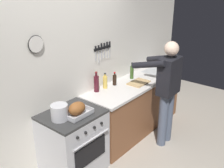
{
  "coord_description": "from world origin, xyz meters",
  "views": [
    {
      "loc": [
        -2.17,
        -1.26,
        2.48
      ],
      "look_at": [
        0.42,
        0.85,
        1.14
      ],
      "focal_mm": 42.08,
      "sensor_mm": 36.0,
      "label": 1
    }
  ],
  "objects_px": {
    "roasting_pan": "(77,110)",
    "stock_pot": "(59,112)",
    "person_cook": "(167,87)",
    "bottle_cooking_oil": "(105,82)",
    "bottle_soy_sauce": "(115,80)",
    "bottle_wine_red": "(96,83)",
    "stove": "(73,143)",
    "bottle_olive_oil": "(132,72)",
    "cutting_board": "(139,83)"
  },
  "relations": [
    {
      "from": "bottle_olive_oil",
      "to": "bottle_wine_red",
      "type": "bearing_deg",
      "value": 173.59
    },
    {
      "from": "roasting_pan",
      "to": "bottle_olive_oil",
      "type": "relative_size",
      "value": 1.26
    },
    {
      "from": "bottle_soy_sauce",
      "to": "bottle_olive_oil",
      "type": "bearing_deg",
      "value": -5.78
    },
    {
      "from": "bottle_olive_oil",
      "to": "stove",
      "type": "bearing_deg",
      "value": -174.9
    },
    {
      "from": "bottle_soy_sauce",
      "to": "stove",
      "type": "bearing_deg",
      "value": -170.82
    },
    {
      "from": "person_cook",
      "to": "cutting_board",
      "type": "bearing_deg",
      "value": -4.65
    },
    {
      "from": "roasting_pan",
      "to": "bottle_wine_red",
      "type": "xyz_separation_m",
      "value": [
        0.7,
        0.31,
        0.05
      ]
    },
    {
      "from": "person_cook",
      "to": "bottle_olive_oil",
      "type": "height_order",
      "value": "person_cook"
    },
    {
      "from": "stove",
      "to": "bottle_olive_oil",
      "type": "distance_m",
      "value": 1.61
    },
    {
      "from": "bottle_cooking_oil",
      "to": "bottle_wine_red",
      "type": "bearing_deg",
      "value": 175.17
    },
    {
      "from": "stove",
      "to": "bottle_soy_sauce",
      "type": "relative_size",
      "value": 4.2
    },
    {
      "from": "person_cook",
      "to": "bottle_wine_red",
      "type": "bearing_deg",
      "value": 34.3
    },
    {
      "from": "bottle_soy_sauce",
      "to": "bottle_olive_oil",
      "type": "height_order",
      "value": "bottle_olive_oil"
    },
    {
      "from": "stock_pot",
      "to": "cutting_board",
      "type": "relative_size",
      "value": 0.58
    },
    {
      "from": "person_cook",
      "to": "roasting_pan",
      "type": "bearing_deg",
      "value": 64.09
    },
    {
      "from": "stove",
      "to": "bottle_cooking_oil",
      "type": "xyz_separation_m",
      "value": [
        0.9,
        0.21,
        0.55
      ]
    },
    {
      "from": "stock_pot",
      "to": "bottle_soy_sauce",
      "type": "height_order",
      "value": "bottle_soy_sauce"
    },
    {
      "from": "bottle_wine_red",
      "to": "stove",
      "type": "bearing_deg",
      "value": -162.68
    },
    {
      "from": "roasting_pan",
      "to": "bottle_olive_oil",
      "type": "xyz_separation_m",
      "value": [
        1.49,
        0.22,
        0.04
      ]
    },
    {
      "from": "cutting_board",
      "to": "bottle_olive_oil",
      "type": "distance_m",
      "value": 0.27
    },
    {
      "from": "cutting_board",
      "to": "bottle_wine_red",
      "type": "relative_size",
      "value": 1.16
    },
    {
      "from": "person_cook",
      "to": "roasting_pan",
      "type": "xyz_separation_m",
      "value": [
        -1.39,
        0.49,
        0.03
      ]
    },
    {
      "from": "stock_pot",
      "to": "cutting_board",
      "type": "distance_m",
      "value": 1.59
    },
    {
      "from": "bottle_cooking_oil",
      "to": "bottle_soy_sauce",
      "type": "bearing_deg",
      "value": -9.24
    },
    {
      "from": "bottle_wine_red",
      "to": "bottle_soy_sauce",
      "type": "relative_size",
      "value": 1.45
    },
    {
      "from": "stock_pot",
      "to": "bottle_olive_oil",
      "type": "distance_m",
      "value": 1.7
    },
    {
      "from": "stock_pot",
      "to": "bottle_wine_red",
      "type": "height_order",
      "value": "bottle_wine_red"
    },
    {
      "from": "cutting_board",
      "to": "bottle_olive_oil",
      "type": "relative_size",
      "value": 1.29
    },
    {
      "from": "bottle_wine_red",
      "to": "bottle_cooking_oil",
      "type": "bearing_deg",
      "value": -4.83
    },
    {
      "from": "person_cook",
      "to": "bottle_olive_oil",
      "type": "xyz_separation_m",
      "value": [
        0.09,
        0.72,
        0.06
      ]
    },
    {
      "from": "bottle_wine_red",
      "to": "bottle_olive_oil",
      "type": "height_order",
      "value": "bottle_wine_red"
    },
    {
      "from": "stove",
      "to": "cutting_board",
      "type": "relative_size",
      "value": 2.5
    },
    {
      "from": "roasting_pan",
      "to": "bottle_soy_sauce",
      "type": "xyz_separation_m",
      "value": [
        1.07,
        0.27,
        0.01
      ]
    },
    {
      "from": "bottle_soy_sauce",
      "to": "bottle_cooking_oil",
      "type": "distance_m",
      "value": 0.2
    },
    {
      "from": "person_cook",
      "to": "bottle_olive_oil",
      "type": "distance_m",
      "value": 0.72
    },
    {
      "from": "stove",
      "to": "bottle_cooking_oil",
      "type": "bearing_deg",
      "value": 13.05
    },
    {
      "from": "bottle_wine_red",
      "to": "bottle_soy_sauce",
      "type": "xyz_separation_m",
      "value": [
        0.37,
        -0.05,
        -0.04
      ]
    },
    {
      "from": "person_cook",
      "to": "bottle_cooking_oil",
      "type": "bearing_deg",
      "value": 26.53
    },
    {
      "from": "person_cook",
      "to": "bottle_olive_oil",
      "type": "bearing_deg",
      "value": -14.03
    },
    {
      "from": "bottle_cooking_oil",
      "to": "roasting_pan",
      "type": "bearing_deg",
      "value": -161.34
    },
    {
      "from": "bottle_soy_sauce",
      "to": "cutting_board",
      "type": "bearing_deg",
      "value": -40.48
    },
    {
      "from": "person_cook",
      "to": "cutting_board",
      "type": "relative_size",
      "value": 4.61
    },
    {
      "from": "stove",
      "to": "bottle_cooking_oil",
      "type": "relative_size",
      "value": 3.68
    },
    {
      "from": "stock_pot",
      "to": "bottle_soy_sauce",
      "type": "relative_size",
      "value": 0.97
    },
    {
      "from": "roasting_pan",
      "to": "stock_pot",
      "type": "height_order",
      "value": "stock_pot"
    },
    {
      "from": "bottle_wine_red",
      "to": "cutting_board",
      "type": "bearing_deg",
      "value": -24.27
    },
    {
      "from": "roasting_pan",
      "to": "bottle_wine_red",
      "type": "bearing_deg",
      "value": 24.08
    },
    {
      "from": "stove",
      "to": "roasting_pan",
      "type": "relative_size",
      "value": 2.56
    },
    {
      "from": "person_cook",
      "to": "bottle_wine_red",
      "type": "distance_m",
      "value": 1.06
    },
    {
      "from": "person_cook",
      "to": "stock_pot",
      "type": "height_order",
      "value": "person_cook"
    }
  ]
}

